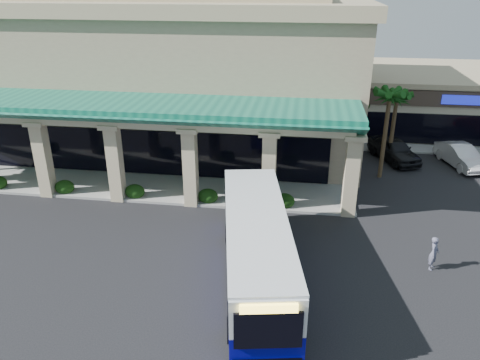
% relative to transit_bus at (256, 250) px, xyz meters
% --- Properties ---
extents(ground, '(110.00, 110.00, 0.00)m').
position_rel_transit_bus_xyz_m(ground, '(-1.57, 1.75, -1.58)').
color(ground, black).
extents(main_building, '(30.80, 14.80, 11.35)m').
position_rel_transit_bus_xyz_m(main_building, '(-9.57, 17.75, 4.10)').
color(main_building, tan).
rests_on(main_building, ground).
extents(arcade, '(30.00, 6.20, 5.70)m').
position_rel_transit_bus_xyz_m(arcade, '(-9.57, 8.55, 1.27)').
color(arcade, '#0F5E4B').
rests_on(arcade, ground).
extents(strip_mall, '(22.50, 12.50, 4.90)m').
position_rel_transit_bus_xyz_m(strip_mall, '(16.43, 25.75, 0.87)').
color(strip_mall, beige).
rests_on(strip_mall, ground).
extents(palm_0, '(2.40, 2.40, 6.60)m').
position_rel_transit_bus_xyz_m(palm_0, '(6.93, 12.75, 1.72)').
color(palm_0, '#113F10').
rests_on(palm_0, ground).
extents(palm_1, '(2.40, 2.40, 5.80)m').
position_rel_transit_bus_xyz_m(palm_1, '(7.93, 15.75, 1.32)').
color(palm_1, '#113F10').
rests_on(palm_1, ground).
extents(broadleaf_tree, '(2.60, 2.60, 4.81)m').
position_rel_transit_bus_xyz_m(broadleaf_tree, '(5.93, 20.75, 0.83)').
color(broadleaf_tree, black).
rests_on(broadleaf_tree, ground).
extents(transit_bus, '(4.61, 11.58, 3.15)m').
position_rel_transit_bus_xyz_m(transit_bus, '(0.00, 0.00, 0.00)').
color(transit_bus, '#08068E').
rests_on(transit_bus, ground).
extents(pedestrian, '(0.59, 0.70, 1.63)m').
position_rel_transit_bus_xyz_m(pedestrian, '(7.91, 2.07, -0.76)').
color(pedestrian, slate).
rests_on(pedestrian, ground).
extents(car_silver, '(3.76, 5.24, 1.66)m').
position_rel_transit_bus_xyz_m(car_silver, '(8.29, 16.08, -0.75)').
color(car_silver, black).
rests_on(car_silver, ground).
extents(car_white, '(2.82, 4.87, 1.52)m').
position_rel_transit_bus_xyz_m(car_white, '(12.75, 15.59, -0.82)').
color(car_white, silver).
rests_on(car_white, ground).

